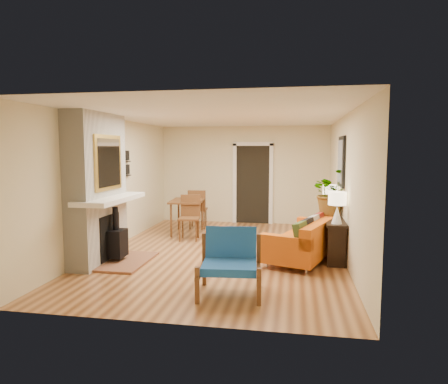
{
  "coord_description": "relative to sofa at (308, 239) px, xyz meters",
  "views": [
    {
      "loc": [
        1.35,
        -7.42,
        1.96
      ],
      "look_at": [
        0.0,
        0.2,
        1.15
      ],
      "focal_mm": 32.0,
      "sensor_mm": 36.0,
      "label": 1
    }
  ],
  "objects": [
    {
      "name": "room_shell",
      "position": [
        -1.01,
        2.8,
        0.89
      ],
      "size": [
        6.5,
        6.5,
        6.5
      ],
      "color": "#B87C47",
      "rests_on": "ground"
    },
    {
      "name": "houseplant",
      "position": [
        0.44,
        0.54,
        0.81
      ],
      "size": [
        1.0,
        0.94,
        0.89
      ],
      "primitive_type": "imported",
      "rotation": [
        0.0,
        0.0,
        0.39
      ],
      "color": "#1E5919",
      "rests_on": "console_table"
    },
    {
      "name": "ottoman",
      "position": [
        -1.61,
        0.69,
        -0.16
      ],
      "size": [
        0.84,
        0.84,
        0.34
      ],
      "color": "silver",
      "rests_on": "ground"
    },
    {
      "name": "blue_chair",
      "position": [
        -1.12,
        -1.93,
        0.12
      ],
      "size": [
        0.92,
        0.91,
        0.88
      ],
      "color": "brown",
      "rests_on": "ground"
    },
    {
      "name": "dining_table",
      "position": [
        -2.67,
        1.76,
        0.29
      ],
      "size": [
        0.88,
        1.84,
        0.98
      ],
      "color": "brown",
      "rests_on": "ground"
    },
    {
      "name": "fireplace",
      "position": [
        -3.62,
        -0.84,
        0.89
      ],
      "size": [
        1.09,
        1.68,
        2.6
      ],
      "color": "white",
      "rests_on": "ground"
    },
    {
      "name": "lamp_far",
      "position": [
        0.45,
        1.02,
        0.71
      ],
      "size": [
        0.3,
        0.3,
        0.54
      ],
      "color": "white",
      "rests_on": "console_table"
    },
    {
      "name": "lamp_near",
      "position": [
        0.45,
        -0.37,
        0.71
      ],
      "size": [
        0.3,
        0.3,
        0.54
      ],
      "color": "white",
      "rests_on": "console_table"
    },
    {
      "name": "sofa",
      "position": [
        0.0,
        0.0,
        0.0
      ],
      "size": [
        1.51,
        2.22,
        0.81
      ],
      "color": "silver",
      "rests_on": "ground"
    },
    {
      "name": "console_table",
      "position": [
        0.45,
        0.35,
        0.22
      ],
      "size": [
        0.34,
        1.85,
        0.72
      ],
      "color": "black",
      "rests_on": "ground"
    }
  ]
}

